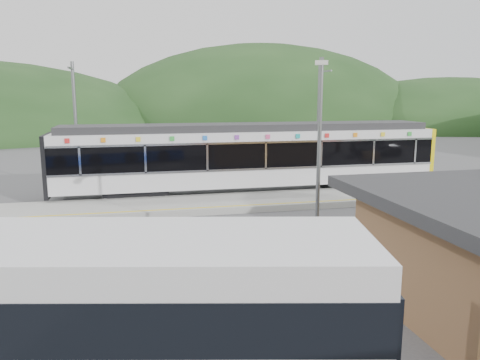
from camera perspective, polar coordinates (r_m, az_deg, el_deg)
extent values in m
plane|color=#4C4C4F|center=(19.32, -0.48, -5.46)|extent=(120.00, 120.00, 0.00)
ellipsoid|color=#1E3D19|center=(75.06, 2.65, 6.34)|extent=(52.00, 39.00, 26.00)
ellipsoid|color=#1E3D19|center=(82.48, 23.76, 5.84)|extent=(44.00, 33.00, 16.00)
cube|color=#9E9E99|center=(22.42, -2.29, -2.84)|extent=(26.00, 3.20, 0.30)
cube|color=yellow|center=(21.14, -1.64, -3.22)|extent=(26.00, 0.10, 0.01)
cube|color=black|center=(24.66, -12.56, -1.51)|extent=(3.20, 2.20, 0.56)
cube|color=black|center=(27.43, 13.36, -0.35)|extent=(3.20, 2.20, 0.56)
cube|color=silver|center=(25.25, 1.11, 0.72)|extent=(20.00, 2.90, 0.92)
cube|color=black|center=(25.08, 1.12, 3.39)|extent=(20.00, 2.96, 1.45)
cube|color=silver|center=(23.73, 1.99, 1.35)|extent=(20.00, 0.05, 0.10)
cube|color=silver|center=(23.56, 2.01, 4.59)|extent=(20.00, 0.05, 0.10)
cube|color=silver|center=(24.98, 1.13, 5.56)|extent=(20.00, 2.90, 0.45)
cube|color=#2D2D30|center=(24.95, 1.13, 6.48)|extent=(19.40, 2.50, 0.36)
cube|color=yellow|center=(29.24, 20.78, 3.08)|extent=(0.24, 2.92, 3.00)
cube|color=black|center=(24.73, -22.24, 1.76)|extent=(0.20, 2.92, 3.00)
cube|color=silver|center=(23.00, -18.96, 2.20)|extent=(0.10, 0.05, 1.35)
cube|color=silver|center=(22.87, -11.46, 2.51)|extent=(0.10, 0.05, 1.35)
cube|color=silver|center=(23.13, -4.01, 2.78)|extent=(0.10, 0.05, 1.35)
cube|color=silver|center=(23.77, 3.17, 2.99)|extent=(0.10, 0.05, 1.35)
cube|color=silver|center=(24.76, 9.87, 3.15)|extent=(0.10, 0.05, 1.35)
cube|color=silver|center=(26.06, 15.98, 3.26)|extent=(0.10, 0.05, 1.35)
cube|color=silver|center=(27.35, 20.58, 3.32)|extent=(0.10, 0.05, 1.35)
cube|color=red|center=(22.96, -20.34, 4.50)|extent=(0.22, 0.04, 0.22)
cube|color=orange|center=(22.81, -16.34, 4.69)|extent=(0.22, 0.04, 0.22)
cube|color=yellow|center=(22.77, -12.31, 4.86)|extent=(0.22, 0.04, 0.22)
cube|color=green|center=(22.84, -8.28, 5.01)|extent=(0.22, 0.04, 0.22)
cube|color=blue|center=(23.02, -4.29, 5.13)|extent=(0.22, 0.04, 0.22)
cube|color=purple|center=(23.31, -0.38, 5.23)|extent=(0.22, 0.04, 0.22)
cube|color=#E54C8C|center=(23.70, 3.41, 5.29)|extent=(0.22, 0.04, 0.22)
cube|color=#19A5A5|center=(24.20, 7.07, 5.34)|extent=(0.22, 0.04, 0.22)
cube|color=red|center=(24.79, 10.57, 5.36)|extent=(0.22, 0.04, 0.22)
cube|color=orange|center=(25.46, 13.89, 5.36)|extent=(0.22, 0.04, 0.22)
cube|color=yellow|center=(26.22, 17.03, 5.35)|extent=(0.22, 0.04, 0.22)
cube|color=green|center=(27.05, 19.99, 5.32)|extent=(0.22, 0.04, 0.22)
cylinder|color=slate|center=(26.99, -19.36, 6.03)|extent=(0.18, 0.18, 7.00)
cube|color=slate|center=(26.17, -19.97, 12.68)|extent=(0.08, 1.80, 0.08)
cylinder|color=slate|center=(28.97, 9.51, 6.73)|extent=(0.18, 0.18, 7.00)
cube|color=slate|center=(28.21, 10.33, 12.91)|extent=(0.08, 1.80, 0.08)
cube|color=silver|center=(8.81, -24.37, -17.26)|extent=(11.48, 4.91, 0.81)
cube|color=black|center=(8.47, -24.79, -12.35)|extent=(11.49, 4.95, 0.81)
cube|color=silver|center=(8.25, -25.14, -8.09)|extent=(11.48, 4.91, 0.51)
cylinder|color=slate|center=(14.32, 9.56, 1.73)|extent=(0.12, 0.12, 6.31)
cube|color=slate|center=(13.76, 10.72, 14.10)|extent=(0.52, 1.02, 0.12)
cube|color=silver|center=(13.32, 11.54, 13.84)|extent=(0.39, 0.30, 0.12)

